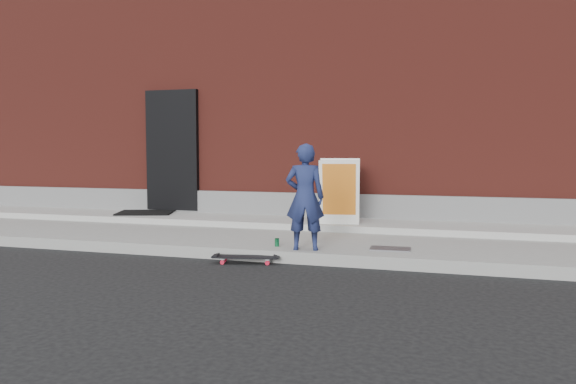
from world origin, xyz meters
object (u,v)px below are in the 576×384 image
(child, at_px, (305,197))
(soda_can, at_px, (277,242))
(skateboard, at_px, (246,257))
(pizza_sign, at_px, (340,191))

(child, xyz_separation_m, soda_can, (-0.41, 0.14, -0.61))
(skateboard, bearing_deg, child, 25.44)
(skateboard, relative_size, soda_can, 7.74)
(skateboard, bearing_deg, pizza_sign, 71.85)
(skateboard, height_order, soda_can, soda_can)
(child, height_order, pizza_sign, child)
(skateboard, distance_m, soda_can, 0.54)
(pizza_sign, height_order, soda_can, pizza_sign)
(pizza_sign, distance_m, soda_can, 1.90)
(skateboard, xyz_separation_m, soda_can, (0.26, 0.46, 0.13))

